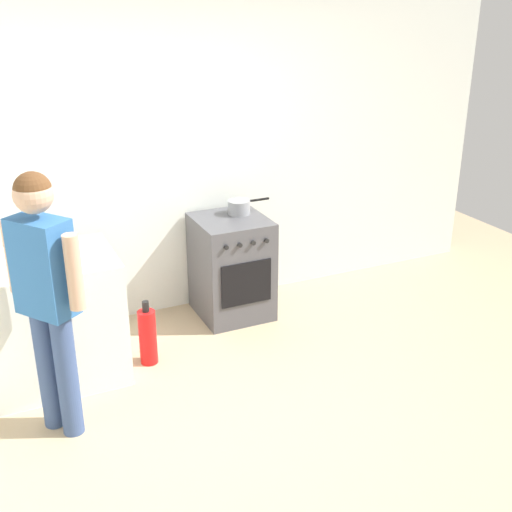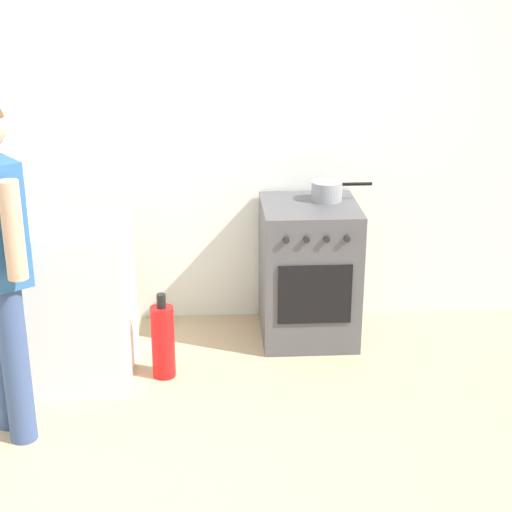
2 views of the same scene
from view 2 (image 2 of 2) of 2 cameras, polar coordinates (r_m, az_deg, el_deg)
name	(u,v)px [view 2 (image 2 of 2)]	position (r m, az deg, el deg)	size (l,w,h in m)	color
ground_plane	(271,495)	(3.60, 1.09, -16.97)	(8.00, 8.00, 0.00)	tan
back_wall	(248,118)	(4.88, -0.59, 10.01)	(6.00, 0.10, 2.60)	silver
counter_unit	(12,299)	(4.54, -17.36, -3.00)	(1.30, 0.70, 0.90)	silver
oven_left	(309,271)	(4.80, 3.84, -1.11)	(0.57, 0.62, 0.85)	#4C4C51
pot	(327,191)	(4.74, 5.20, 4.74)	(0.36, 0.18, 0.12)	gray
fire_extinguisher	(163,341)	(4.42, -6.78, -6.15)	(0.13, 0.13, 0.50)	red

